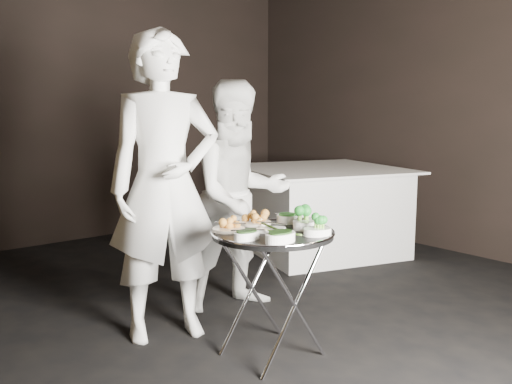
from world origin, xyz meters
TOP-DOWN VIEW (x-y plane):
  - floor at (0.00, 0.00)m, footprint 6.00×7.00m
  - wall_back at (0.00, 3.52)m, footprint 6.00×0.05m
  - tray_stand at (-0.00, -0.07)m, footprint 0.49×0.42m
  - serving_tray at (-0.00, -0.07)m, footprint 0.70×0.70m
  - potato_plate_a at (-0.19, 0.11)m, footprint 0.19×0.19m
  - potato_plate_b at (0.05, 0.15)m, footprint 0.19×0.19m
  - greens_bowl at (0.23, 0.06)m, footprint 0.14×0.14m
  - asparagus_plate_a at (-0.01, -0.06)m, footprint 0.20×0.14m
  - asparagus_plate_b at (-0.04, -0.21)m, footprint 0.19×0.14m
  - spinach_bowl_a at (-0.24, -0.12)m, footprint 0.17×0.12m
  - spinach_bowl_b at (-0.14, -0.28)m, footprint 0.20×0.14m
  - broccoli_bowl_a at (0.21, -0.12)m, footprint 0.23×0.19m
  - broccoli_bowl_b at (0.13, -0.29)m, footprint 0.19×0.16m
  - serving_utensils at (0.01, 0.00)m, footprint 0.57×0.42m
  - waiter_left at (-0.32, 0.59)m, footprint 0.80×0.63m
  - waiter_right at (0.35, 0.69)m, footprint 0.90×0.76m
  - dining_table at (1.95, 1.45)m, footprint 1.50×1.50m

SIDE VIEW (x-z plane):
  - floor at x=0.00m, z-range -0.05..0.00m
  - tray_stand at x=0.00m, z-range 0.04..0.77m
  - dining_table at x=1.95m, z-range 0.00..0.86m
  - serving_tray at x=0.00m, z-range 0.71..0.75m
  - asparagus_plate_b at x=-0.04m, z-range 0.74..0.77m
  - asparagus_plate_a at x=-0.01m, z-range 0.74..0.78m
  - potato_plate_a at x=-0.19m, z-range 0.74..0.80m
  - broccoli_bowl_b at x=0.13m, z-range 0.74..0.80m
  - spinach_bowl_a at x=-0.24m, z-range 0.74..0.80m
  - potato_plate_b at x=0.05m, z-range 0.74..0.81m
  - greens_bowl at x=0.23m, z-range 0.74..0.81m
  - spinach_bowl_b at x=-0.14m, z-range 0.74..0.82m
  - broccoli_bowl_a at x=0.21m, z-range 0.74..0.82m
  - serving_utensils at x=0.01m, z-range 0.78..0.79m
  - waiter_right at x=0.35m, z-range 0.00..1.63m
  - waiter_left at x=-0.32m, z-range 0.00..1.91m
  - wall_back at x=0.00m, z-range 0.00..3.00m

